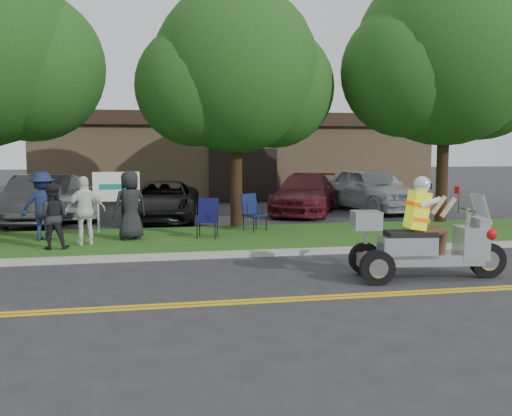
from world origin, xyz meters
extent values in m
plane|color=#28282B|center=(0.00, 0.00, 0.00)|extent=(120.00, 120.00, 0.00)
cube|color=gold|center=(0.00, -0.58, 0.01)|extent=(60.00, 0.10, 0.01)
cube|color=gold|center=(0.00, -0.42, 0.01)|extent=(60.00, 0.10, 0.01)
cube|color=#A8A89E|center=(0.00, 3.05, 0.06)|extent=(60.00, 0.25, 0.12)
cube|color=#274B14|center=(0.00, 5.20, 0.06)|extent=(60.00, 4.00, 0.10)
cube|color=#9E7F5B|center=(2.00, 19.00, 2.00)|extent=(18.00, 8.00, 4.00)
cube|color=black|center=(2.00, 14.95, 3.70)|extent=(18.00, 0.30, 0.60)
sphere|color=#124012|center=(-5.15, 7.30, 4.59)|extent=(4.05, 4.05, 4.05)
cylinder|color=#332114|center=(0.50, 7.20, 2.10)|extent=(0.36, 0.36, 4.20)
sphere|color=#124012|center=(0.50, 7.20, 4.65)|extent=(4.80, 4.80, 4.80)
sphere|color=#124012|center=(1.70, 7.50, 4.20)|extent=(3.60, 3.60, 3.60)
sphere|color=#124012|center=(-0.70, 7.00, 4.12)|extent=(3.36, 3.36, 3.36)
cylinder|color=#332114|center=(7.00, 7.00, 2.38)|extent=(0.36, 0.36, 4.76)
sphere|color=#124012|center=(7.00, 7.00, 5.27)|extent=(5.60, 5.60, 5.60)
sphere|color=#124012|center=(8.40, 7.30, 4.76)|extent=(4.20, 4.20, 4.20)
sphere|color=#124012|center=(5.60, 6.80, 4.68)|extent=(3.92, 3.92, 3.92)
cylinder|color=silver|center=(-3.40, 6.60, 0.55)|extent=(0.06, 0.06, 1.10)
cylinder|color=silver|center=(-2.40, 6.60, 0.55)|extent=(0.06, 0.06, 1.10)
cube|color=white|center=(-2.90, 6.60, 1.35)|extent=(1.25, 0.06, 0.80)
cylinder|color=black|center=(4.12, 0.25, 0.33)|extent=(0.67, 0.23, 0.66)
cylinder|color=black|center=(1.90, 0.12, 0.31)|extent=(0.63, 0.24, 0.61)
cylinder|color=black|center=(2.00, 0.90, 0.31)|extent=(0.63, 0.24, 0.61)
cube|color=#B0B3BA|center=(2.93, 0.40, 0.37)|extent=(2.12, 0.75, 0.20)
cube|color=#B0B3BA|center=(2.60, 0.44, 0.60)|extent=(1.04, 0.62, 0.38)
cube|color=black|center=(2.65, 0.43, 0.83)|extent=(0.92, 0.56, 0.11)
cube|color=#B0B3BA|center=(3.79, 0.29, 0.66)|extent=(0.55, 0.58, 0.60)
cube|color=silver|center=(3.95, 0.27, 1.29)|extent=(0.27, 0.52, 0.53)
cube|color=#B0B3BA|center=(1.84, 0.53, 1.09)|extent=(0.54, 0.51, 0.33)
sphere|color=#B20C0F|center=(4.02, 0.11, 0.85)|extent=(0.24, 0.24, 0.24)
cube|color=#EDFF1A|center=(2.77, 0.41, 1.27)|extent=(0.43, 0.48, 0.71)
sphere|color=silver|center=(2.84, 0.41, 1.73)|extent=(0.32, 0.32, 0.32)
cylinder|color=black|center=(-0.85, 4.97, 0.32)|extent=(0.03, 0.03, 0.42)
cylinder|color=black|center=(-0.40, 4.86, 0.32)|extent=(0.03, 0.03, 0.42)
cylinder|color=black|center=(-0.75, 5.38, 0.32)|extent=(0.03, 0.03, 0.42)
cylinder|color=black|center=(-0.30, 5.27, 0.32)|extent=(0.03, 0.03, 0.42)
cube|color=#0D0D3D|center=(-0.57, 5.12, 0.54)|extent=(0.63, 0.59, 0.04)
cube|color=#0D0D3D|center=(-0.52, 5.34, 0.82)|extent=(0.55, 0.28, 0.57)
cylinder|color=black|center=(0.77, 5.83, 0.32)|extent=(0.03, 0.03, 0.43)
cylinder|color=black|center=(1.17, 6.07, 0.32)|extent=(0.03, 0.03, 0.43)
cylinder|color=black|center=(0.55, 6.20, 0.32)|extent=(0.03, 0.03, 0.43)
cylinder|color=black|center=(0.95, 6.43, 0.32)|extent=(0.03, 0.03, 0.43)
cube|color=#0E1644|center=(0.86, 6.13, 0.54)|extent=(0.71, 0.69, 0.04)
cube|color=#0E1644|center=(0.74, 6.33, 0.83)|extent=(0.54, 0.41, 0.58)
imported|color=black|center=(-4.18, 4.24, 0.85)|extent=(0.73, 0.57, 1.49)
imported|color=white|center=(-3.50, 4.65, 0.92)|extent=(1.04, 0.74, 1.63)
imported|color=#192347|center=(-4.62, 5.58, 0.96)|extent=(1.17, 0.76, 1.71)
imported|color=black|center=(-2.49, 5.24, 0.97)|extent=(0.99, 0.84, 1.73)
imported|color=#A2A4A9|center=(-5.00, 10.91, 0.80)|extent=(2.98, 5.04, 1.61)
imported|color=#313133|center=(-5.50, 9.74, 0.77)|extent=(1.90, 4.76, 1.54)
imported|color=black|center=(-1.58, 9.54, 0.65)|extent=(2.75, 4.95, 1.31)
imported|color=#57141C|center=(3.61, 10.71, 0.72)|extent=(3.92, 5.37, 1.45)
imported|color=#ABADB2|center=(6.30, 10.92, 0.85)|extent=(2.93, 5.29, 1.70)
camera|label=1|loc=(-1.92, -8.58, 2.36)|focal=38.00mm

